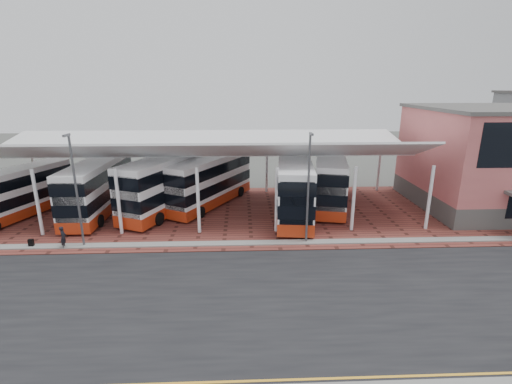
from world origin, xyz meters
TOP-DOWN VIEW (x-y plane):
  - ground at (0.00, 0.00)m, footprint 140.00×140.00m
  - road at (0.00, -1.00)m, footprint 120.00×14.00m
  - forecourt at (2.00, 13.00)m, footprint 72.00×16.00m
  - north_kerb at (0.00, 6.20)m, footprint 120.00×0.80m
  - yellow_line_far at (0.00, -6.70)m, footprint 120.00×0.12m
  - canopy at (-6.00, 13.94)m, footprint 37.00×11.63m
  - lamp_west at (-14.00, 6.27)m, footprint 0.16×0.90m
  - lamp_east at (2.00, 6.27)m, footprint 0.16×0.90m
  - bus_0 at (-21.90, 12.50)m, footprint 5.65×10.45m
  - bus_1 at (-15.36, 13.55)m, footprint 2.99×11.39m
  - bus_2 at (-9.20, 14.17)m, footprint 7.30×12.16m
  - bus_3 at (-5.62, 15.40)m, footprint 7.63×10.97m
  - bus_4 at (1.90, 12.58)m, footprint 4.01×12.26m
  - bus_5 at (5.69, 15.23)m, footprint 4.93×11.74m
  - pedestrian at (-15.23, 6.00)m, footprint 0.48×0.64m
  - suitcase at (-17.66, 6.26)m, footprint 0.33×0.24m

SIDE VIEW (x-z plane):
  - ground at x=0.00m, z-range 0.00..0.00m
  - road at x=0.00m, z-range 0.00..0.02m
  - yellow_line_far at x=0.00m, z-range 0.02..0.03m
  - forecourt at x=2.00m, z-range 0.00..0.06m
  - north_kerb at x=0.00m, z-range 0.00..0.14m
  - suitcase at x=-17.66m, z-range 0.06..0.63m
  - pedestrian at x=-15.23m, z-range 0.06..1.66m
  - bus_0 at x=-21.90m, z-range 0.05..4.27m
  - bus_3 at x=-5.62m, z-range 0.05..4.63m
  - bus_1 at x=-15.36m, z-range 0.05..4.72m
  - bus_5 at x=5.69m, z-range 0.04..4.76m
  - bus_4 at x=1.90m, z-range 0.04..5.00m
  - bus_2 at x=-9.20m, z-range 0.04..5.01m
  - lamp_west at x=-14.00m, z-range 0.32..8.40m
  - lamp_east at x=2.00m, z-range 0.32..8.40m
  - canopy at x=-6.00m, z-range 2.26..9.33m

